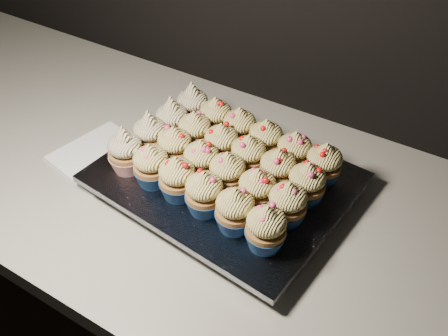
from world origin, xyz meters
The scene contains 29 objects.
cabinet centered at (0.00, 1.70, 0.43)m, with size 2.40×0.60×0.86m, color black.
worktop centered at (0.00, 1.70, 0.88)m, with size 2.44×0.64×0.04m, color beige.
napkin centered at (-0.25, 1.66, 0.90)m, with size 0.16×0.16×0.00m, color white.
baking_tray centered at (0.00, 1.71, 0.91)m, with size 0.39×0.30×0.02m, color black.
foil_lining centered at (0.00, 1.71, 0.93)m, with size 0.42×0.33×0.01m, color silver.
cupcake_0 centered at (-0.16, 1.63, 0.97)m, with size 0.06×0.06×0.10m.
cupcake_1 centered at (-0.10, 1.63, 0.97)m, with size 0.06×0.06×0.08m.
cupcake_2 centered at (-0.04, 1.62, 0.97)m, with size 0.06×0.06×0.08m.
cupcake_3 centered at (0.02, 1.62, 0.97)m, with size 0.06×0.06×0.08m.
cupcake_4 centered at (0.08, 1.61, 0.97)m, with size 0.06×0.06×0.08m.
cupcake_5 centered at (0.13, 1.60, 0.97)m, with size 0.06×0.06×0.08m.
cupcake_6 centered at (-0.15, 1.69, 0.97)m, with size 0.06×0.06×0.10m.
cupcake_7 centered at (-0.09, 1.69, 0.97)m, with size 0.06×0.06×0.08m.
cupcake_8 centered at (-0.03, 1.68, 0.97)m, with size 0.06×0.06×0.08m.
cupcake_9 centered at (0.02, 1.68, 0.97)m, with size 0.06×0.06×0.08m.
cupcake_10 centered at (0.08, 1.67, 0.97)m, with size 0.06×0.06×0.08m.
cupcake_11 centered at (0.14, 1.66, 0.97)m, with size 0.06×0.06×0.08m.
cupcake_12 centered at (-0.14, 1.75, 0.97)m, with size 0.06×0.06×0.10m.
cupcake_13 centered at (-0.09, 1.74, 0.97)m, with size 0.06×0.06×0.08m.
cupcake_14 centered at (-0.03, 1.74, 0.97)m, with size 0.06×0.06×0.08m.
cupcake_15 centered at (0.03, 1.73, 0.97)m, with size 0.06×0.06×0.08m.
cupcake_16 centered at (0.09, 1.73, 0.97)m, with size 0.06×0.06×0.08m.
cupcake_17 centered at (0.14, 1.72, 0.97)m, with size 0.06×0.06×0.08m.
cupcake_18 centered at (-0.14, 1.81, 0.97)m, with size 0.06×0.06×0.10m.
cupcake_19 centered at (-0.08, 1.80, 0.97)m, with size 0.06×0.06×0.08m.
cupcake_20 centered at (-0.02, 1.79, 0.97)m, with size 0.06×0.06×0.08m.
cupcake_21 centered at (0.03, 1.79, 0.97)m, with size 0.06×0.06×0.08m.
cupcake_22 centered at (0.09, 1.78, 0.97)m, with size 0.06×0.06×0.08m.
cupcake_23 centered at (0.15, 1.78, 0.97)m, with size 0.06×0.06×0.08m.
Camera 1 is at (0.34, 1.15, 1.52)m, focal length 40.00 mm.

